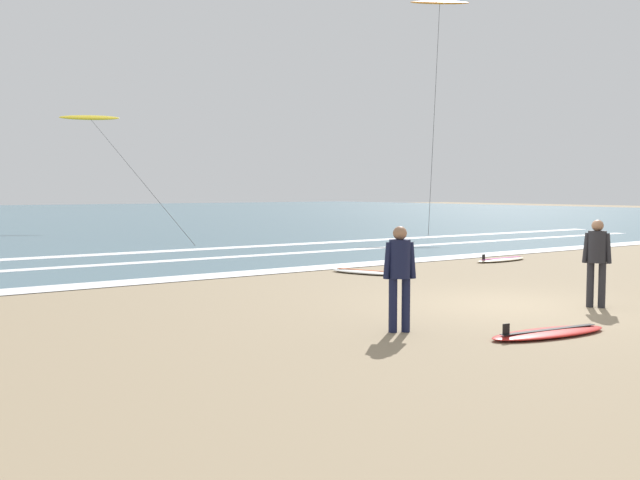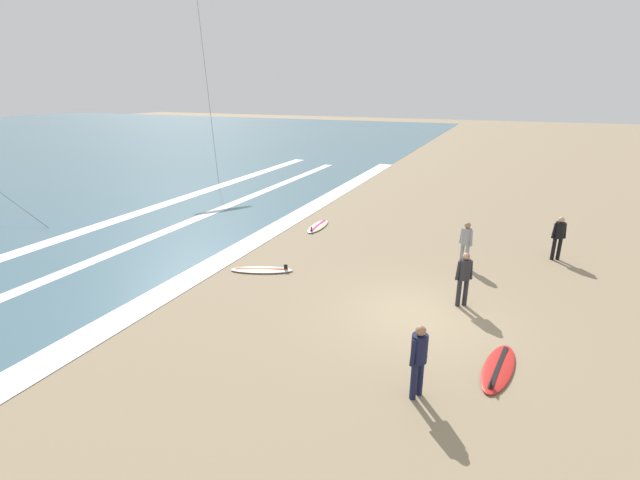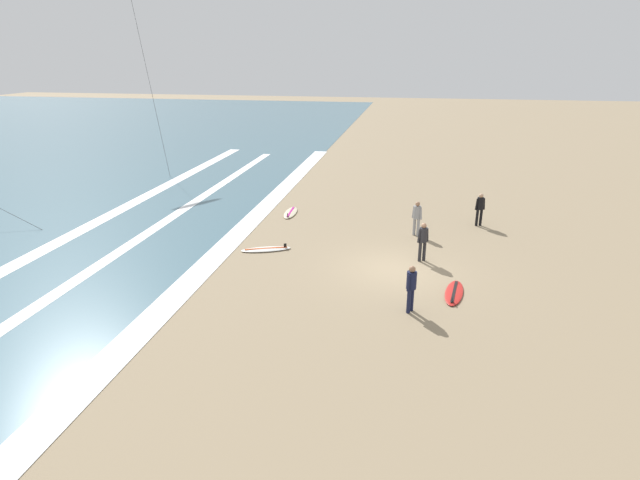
{
  "view_description": "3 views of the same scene",
  "coord_description": "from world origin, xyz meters",
  "px_view_note": "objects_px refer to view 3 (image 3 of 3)",
  "views": [
    {
      "loc": [
        -10.7,
        -8.69,
        2.14
      ],
      "look_at": [
        -1.11,
        4.61,
        1.0
      ],
      "focal_mm": 40.78,
      "sensor_mm": 36.0,
      "label": 1
    },
    {
      "loc": [
        -11.08,
        -1.78,
        5.89
      ],
      "look_at": [
        -1.24,
        2.38,
        2.24
      ],
      "focal_mm": 25.18,
      "sensor_mm": 36.0,
      "label": 2
    },
    {
      "loc": [
        -18.53,
        -0.47,
        7.91
      ],
      "look_at": [
        -1.81,
        2.63,
        1.68
      ],
      "focal_mm": 28.88,
      "sensor_mm": 36.0,
      "label": 3
    }
  ],
  "objects_px": {
    "surfer_foreground_main": "(411,285)",
    "surfboard_foreground_flat": "(291,213)",
    "surfer_mid_group": "(480,207)",
    "surfer_left_far": "(417,215)",
    "surfboard_near_water": "(454,293)",
    "surfboard_right_spare": "(266,249)",
    "surfer_left_near": "(423,238)"
  },
  "relations": [
    {
      "from": "surfboard_near_water",
      "to": "surfer_foreground_main",
      "type": "bearing_deg",
      "value": 136.84
    },
    {
      "from": "surfer_foreground_main",
      "to": "surfer_left_far",
      "type": "relative_size",
      "value": 1.0
    },
    {
      "from": "surfer_mid_group",
      "to": "surfboard_right_spare",
      "type": "relative_size",
      "value": 0.73
    },
    {
      "from": "surfer_foreground_main",
      "to": "surfboard_right_spare",
      "type": "xyz_separation_m",
      "value": [
        4.45,
        6.11,
        -0.91
      ]
    },
    {
      "from": "surfer_foreground_main",
      "to": "surfboard_near_water",
      "type": "relative_size",
      "value": 0.74
    },
    {
      "from": "surfer_foreground_main",
      "to": "surfboard_foreground_flat",
      "type": "distance_m",
      "value": 11.7
    },
    {
      "from": "surfboard_foreground_flat",
      "to": "surfer_foreground_main",
      "type": "bearing_deg",
      "value": -147.14
    },
    {
      "from": "surfer_mid_group",
      "to": "surfboard_foreground_flat",
      "type": "xyz_separation_m",
      "value": [
        0.3,
        9.4,
        -0.91
      ]
    },
    {
      "from": "surfer_left_near",
      "to": "surfboard_near_water",
      "type": "xyz_separation_m",
      "value": [
        -2.86,
        -1.12,
        -0.91
      ]
    },
    {
      "from": "surfer_mid_group",
      "to": "surfboard_foreground_flat",
      "type": "distance_m",
      "value": 9.45
    },
    {
      "from": "surfboard_right_spare",
      "to": "surfer_left_far",
      "type": "bearing_deg",
      "value": -63.79
    },
    {
      "from": "surfer_left_near",
      "to": "surfer_mid_group",
      "type": "bearing_deg",
      "value": -28.17
    },
    {
      "from": "surfer_left_near",
      "to": "surfboard_foreground_flat",
      "type": "distance_m",
      "value": 8.62
    },
    {
      "from": "surfer_left_near",
      "to": "surfer_foreground_main",
      "type": "distance_m",
      "value": 4.47
    },
    {
      "from": "surfer_left_near",
      "to": "surfboard_near_water",
      "type": "distance_m",
      "value": 3.2
    },
    {
      "from": "surfer_mid_group",
      "to": "surfboard_right_spare",
      "type": "height_order",
      "value": "surfer_mid_group"
    },
    {
      "from": "surfer_mid_group",
      "to": "surfboard_foreground_flat",
      "type": "height_order",
      "value": "surfer_mid_group"
    },
    {
      "from": "surfer_left_near",
      "to": "surfer_foreground_main",
      "type": "relative_size",
      "value": 1.0
    },
    {
      "from": "surfboard_near_water",
      "to": "surfboard_right_spare",
      "type": "height_order",
      "value": "same"
    },
    {
      "from": "surfer_foreground_main",
      "to": "surfboard_foreground_flat",
      "type": "height_order",
      "value": "surfer_foreground_main"
    },
    {
      "from": "surfer_mid_group",
      "to": "surfboard_right_spare",
      "type": "xyz_separation_m",
      "value": [
        -5.05,
        9.18,
        -0.91
      ]
    },
    {
      "from": "surfer_mid_group",
      "to": "surfboard_near_water",
      "type": "bearing_deg",
      "value": 168.67
    },
    {
      "from": "surfer_mid_group",
      "to": "surfer_foreground_main",
      "type": "height_order",
      "value": "same"
    },
    {
      "from": "surfer_foreground_main",
      "to": "surfboard_right_spare",
      "type": "bearing_deg",
      "value": 53.94
    },
    {
      "from": "surfer_mid_group",
      "to": "surfboard_near_water",
      "type": "xyz_separation_m",
      "value": [
        -7.9,
        1.58,
        -0.91
      ]
    },
    {
      "from": "surfer_foreground_main",
      "to": "surfer_left_near",
      "type": "bearing_deg",
      "value": -4.87
    },
    {
      "from": "surfer_left_near",
      "to": "surfboard_near_water",
      "type": "height_order",
      "value": "surfer_left_near"
    },
    {
      "from": "surfboard_foreground_flat",
      "to": "surfboard_right_spare",
      "type": "xyz_separation_m",
      "value": [
        -5.35,
        -0.22,
        0.0
      ]
    },
    {
      "from": "surfer_left_near",
      "to": "surfboard_foreground_flat",
      "type": "bearing_deg",
      "value": 51.46
    },
    {
      "from": "surfer_foreground_main",
      "to": "surfboard_right_spare",
      "type": "distance_m",
      "value": 7.61
    },
    {
      "from": "surfer_left_far",
      "to": "surfboard_foreground_flat",
      "type": "relative_size",
      "value": 0.75
    },
    {
      "from": "surfer_mid_group",
      "to": "surfer_left_far",
      "type": "relative_size",
      "value": 1.0
    }
  ]
}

